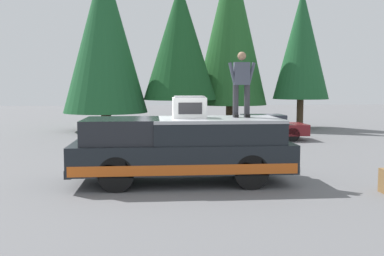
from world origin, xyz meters
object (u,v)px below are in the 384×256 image
person_on_truck_bed (242,83)px  compressor_unit (189,107)px  parked_car_maroon (261,127)px  pickup_truck (182,149)px

person_on_truck_bed → compressor_unit: bearing=94.9°
compressor_unit → parked_car_maroon: size_ratio=0.20×
pickup_truck → person_on_truck_bed: 2.30m
pickup_truck → compressor_unit: size_ratio=6.60×
compressor_unit → parked_car_maroon: compressor_unit is taller
compressor_unit → person_on_truck_bed: 1.51m
pickup_truck → compressor_unit: (0.09, -0.19, 1.05)m
pickup_truck → parked_car_maroon: bearing=-26.1°
compressor_unit → person_on_truck_bed: (0.12, -1.37, 0.62)m
compressor_unit → pickup_truck: bearing=115.7°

